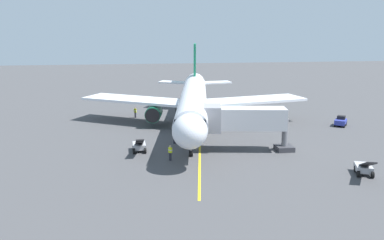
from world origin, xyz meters
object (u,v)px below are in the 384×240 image
Objects in this scene: belt_loader_near_nose at (139,146)px; ground_crew_wing_walker at (135,112)px; tug_starboard_side at (341,121)px; ground_crew_loader at (174,137)px; airplane at (193,101)px; belt_loader_portside at (364,168)px; jet_bridge at (237,119)px; ground_crew_marshaller at (170,153)px; tug_rear_apron at (184,109)px.

ground_crew_wing_walker is at bearing -89.33° from belt_loader_near_nose.
ground_crew_wing_walker reaches higher than tug_starboard_side.
ground_crew_loader is 5.27m from belt_loader_near_nose.
ground_crew_wing_walker is at bearing -44.61° from airplane.
belt_loader_portside is at bearing 141.20° from ground_crew_loader.
jet_bridge is 9.07m from ground_crew_marshaller.
ground_crew_wing_walker is at bearing -53.80° from belt_loader_portside.
belt_loader_portside is 35.65m from tug_rear_apron.
jet_bridge is at bearing 150.34° from ground_crew_loader.
airplane is at bearing -5.32° from tug_starboard_side.
belt_loader_near_nose is 31.10m from tug_starboard_side.
jet_bridge is 6.74× the size of ground_crew_marshaller.
airplane is 12.50m from jet_bridge.
tug_starboard_side is at bearing -154.43° from ground_crew_marshaller.
belt_loader_near_nose is 24.55m from belt_loader_portside.
airplane reaches higher than belt_loader_portside.
ground_crew_loader is at bearing -29.66° from jet_bridge.
ground_crew_loader is (3.60, 8.01, -3.12)m from airplane.
belt_loader_portside is at bearing 152.94° from belt_loader_near_nose.
ground_crew_wing_walker is at bearing 18.11° from tug_rear_apron.
airplane is 15.77m from ground_crew_marshaller.
jet_bridge is at bearing -43.91° from belt_loader_portside.
airplane is at bearing 89.46° from tug_rear_apron.
tug_starboard_side is at bearing -111.69° from belt_loader_portside.
belt_loader_near_nose is (8.03, 10.86, -3.29)m from airplane.
jet_bridge is at bearing -161.69° from ground_crew_marshaller.
tug_starboard_side is at bearing -151.45° from jet_bridge.
ground_crew_wing_walker is 0.37× the size of belt_loader_near_nose.
ground_crew_marshaller is at bearing 79.29° from tug_rear_apron.
tug_starboard_side is at bearing 161.30° from ground_crew_wing_walker.
ground_crew_wing_walker is 19.00m from belt_loader_near_nose.
belt_loader_near_nose is at bearing -5.75° from jet_bridge.
jet_bridge is at bearing 105.92° from airplane.
tug_rear_apron is (21.68, -12.90, 0.00)m from tug_starboard_side.
tug_starboard_side is (-18.36, -9.99, -3.06)m from jet_bridge.
belt_loader_portside reaches higher than tug_starboard_side.
belt_loader_near_nose reaches higher than tug_starboard_side.
belt_loader_portside is at bearing 68.31° from tug_starboard_side.
belt_loader_portside is at bearing 158.50° from ground_crew_marshaller.
ground_crew_marshaller is at bearing 98.75° from ground_crew_wing_walker.
belt_loader_portside reaches higher than ground_crew_loader.
airplane is 3.49× the size of jet_bridge.
belt_loader_near_nose reaches higher than ground_crew_wing_walker.
airplane reaches higher than tug_rear_apron.
ground_crew_marshaller is 23.13m from ground_crew_wing_walker.
jet_bridge reaches higher than ground_crew_wing_walker.
ground_crew_marshaller is 19.95m from belt_loader_portside.
jet_bridge is 14.76m from belt_loader_portside.
jet_bridge is 6.74× the size of ground_crew_wing_walker.
ground_crew_wing_walker is 1.00× the size of ground_crew_loader.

